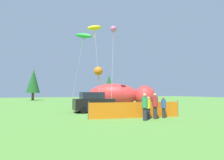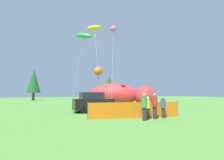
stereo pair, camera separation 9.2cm
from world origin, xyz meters
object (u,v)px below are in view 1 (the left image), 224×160
spectator_in_white_shirt (148,107)px  kite_pink_octopus (113,30)px  parked_car (93,102)px  spectator_in_green_shirt (155,105)px  kite_yellow_hero (95,28)px  kite_green_fish (84,36)px  inflatable_cat (120,96)px  spectator_in_red_shirt (145,106)px  kite_orange_flower (98,71)px  spectator_in_grey_shirt (164,106)px  folding_chair (147,108)px

spectator_in_white_shirt → kite_pink_octopus: size_ratio=0.16×
parked_car → spectator_in_green_shirt: size_ratio=2.08×
kite_yellow_hero → kite_pink_octopus: size_ratio=1.08×
spectator_in_green_shirt → kite_pink_octopus: bearing=90.2°
parked_car → kite_green_fish: (0.02, 4.61, 8.07)m
inflatable_cat → kite_yellow_hero: (-4.03, -1.17, 8.51)m
spectator_in_red_shirt → kite_orange_flower: kite_orange_flower is taller
kite_yellow_hero → spectator_in_white_shirt: bearing=-82.5°
parked_car → kite_pink_octopus: (2.92, 1.83, 8.35)m
spectator_in_white_shirt → spectator_in_green_shirt: (0.46, -0.17, 0.14)m
parked_car → spectator_in_grey_shirt: bearing=-56.8°
spectator_in_green_shirt → kite_pink_octopus: (-0.03, 7.81, 8.28)m
parked_car → kite_pink_octopus: kite_pink_octopus is taller
spectator_in_white_shirt → kite_orange_flower: 9.32m
spectator_in_grey_shirt → kite_pink_octopus: size_ratio=0.16×
inflatable_cat → kite_pink_octopus: (-2.33, -3.25, 7.85)m
spectator_in_grey_shirt → folding_chair: bearing=80.9°
inflatable_cat → kite_pink_octopus: bearing=-97.3°
inflatable_cat → kite_orange_flower: kite_orange_flower is taller
kite_yellow_hero → kite_green_fish: 1.68m
spectator_in_red_shirt → kite_orange_flower: (-0.44, 9.10, 3.39)m
spectator_in_red_shirt → spectator_in_green_shirt: 1.19m
spectator_in_red_shirt → kite_green_fish: kite_green_fish is taller
spectator_in_grey_shirt → spectator_in_green_shirt: spectator_in_green_shirt is taller
parked_car → spectator_in_white_shirt: size_ratio=2.42×
spectator_in_grey_shirt → kite_orange_flower: bearing=105.9°
parked_car → spectator_in_white_shirt: parked_car is taller
inflatable_cat → kite_green_fish: 9.22m
spectator_in_red_shirt → kite_yellow_hero: kite_yellow_hero is taller
parked_car → spectator_in_red_shirt: size_ratio=2.10×
folding_chair → kite_pink_octopus: 10.09m
folding_chair → spectator_in_red_shirt: size_ratio=0.50×
inflatable_cat → kite_orange_flower: 5.40m
kite_orange_flower → kite_pink_octopus: (1.54, -0.92, 4.90)m
parked_car → kite_pink_octopus: bearing=32.1°
parked_car → kite_green_fish: bearing=89.8°
kite_orange_flower → parked_car: bearing=-116.6°
kite_green_fish → folding_chair: bearing=-60.6°
folding_chair → kite_green_fish: kite_green_fish is taller
kite_yellow_hero → kite_green_fish: bearing=149.8°
spectator_in_grey_shirt → parked_car: bearing=123.3°
kite_pink_octopus → kite_yellow_hero: bearing=129.3°
spectator_in_white_shirt → spectator_in_red_shirt: 0.87m
kite_pink_octopus → parked_car: bearing=-147.9°
spectator_in_grey_shirt → kite_orange_flower: size_ratio=0.32×
folding_chair → kite_orange_flower: size_ratio=0.19×
inflatable_cat → spectator_in_green_shirt: (-2.30, -11.05, -0.43)m
spectator_in_white_shirt → kite_green_fish: 13.45m
spectator_in_green_shirt → kite_green_fish: bearing=105.5°
folding_chair → spectator_in_red_shirt: 4.21m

